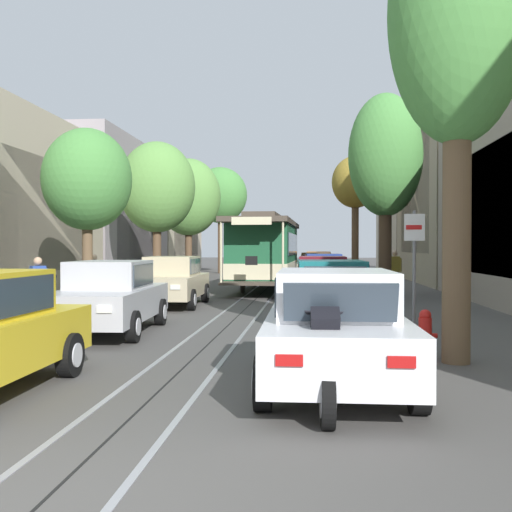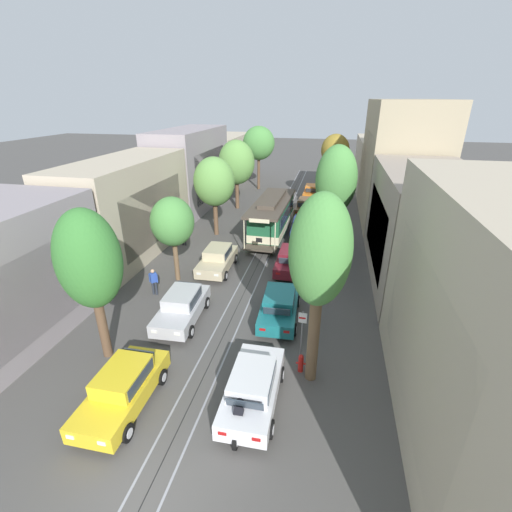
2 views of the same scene
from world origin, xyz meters
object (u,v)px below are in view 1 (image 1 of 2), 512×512
(parked_car_silver_second_left, at_px, (109,296))
(street_tree_kerb_right_second, at_px, (385,157))
(pedestrian_crossing_far, at_px, (395,269))
(street_tree_kerb_left_fourth, at_px, (189,198))
(fire_hydrant, at_px, (425,334))
(street_tree_kerb_right_near, at_px, (458,22))
(parked_car_brown_fifth_right, at_px, (316,267))
(parked_car_blue_fourth_right, at_px, (323,272))
(street_tree_kerb_left_far, at_px, (220,196))
(pedestrian_on_left_pavement, at_px, (38,284))
(cable_car_trolley, at_px, (265,252))
(street_tree_kerb_left_mid, at_px, (157,188))
(parked_car_orange_sixth_right, at_px, (318,264))
(parked_car_maroon_mid_right, at_px, (322,280))
(street_sign_post, at_px, (414,264))
(street_tree_kerb_left_second, at_px, (87,180))
(pedestrian_on_right_pavement, at_px, (94,272))
(street_tree_kerb_right_mid, at_px, (355,184))
(parked_car_beige_mid_left, at_px, (172,281))
(motorcycle_with_rider, at_px, (324,355))
(parked_car_teal_second_right, at_px, (330,294))
(parked_car_white_near_right, at_px, (335,328))

(parked_car_silver_second_left, height_order, street_tree_kerb_right_second, street_tree_kerb_right_second)
(pedestrian_crossing_far, bearing_deg, street_tree_kerb_left_fourth, 140.63)
(fire_hydrant, bearing_deg, street_tree_kerb_right_near, -33.38)
(parked_car_brown_fifth_right, relative_size, street_tree_kerb_right_near, 0.56)
(parked_car_blue_fourth_right, relative_size, street_tree_kerb_left_far, 0.59)
(pedestrian_on_left_pavement, bearing_deg, parked_car_brown_fifth_right, 67.38)
(parked_car_silver_second_left, xyz_separation_m, cable_car_trolley, (2.45, 13.23, 0.86))
(parked_car_silver_second_left, relative_size, street_tree_kerb_left_mid, 0.69)
(parked_car_silver_second_left, distance_m, street_tree_kerb_left_mid, 13.19)
(parked_car_orange_sixth_right, distance_m, street_tree_kerb_left_mid, 15.49)
(parked_car_maroon_mid_right, relative_size, pedestrian_on_left_pavement, 2.68)
(parked_car_maroon_mid_right, relative_size, street_tree_kerb_left_mid, 0.68)
(fire_hydrant, distance_m, street_sign_post, 1.33)
(parked_car_silver_second_left, bearing_deg, street_tree_kerb_left_mid, 99.90)
(street_tree_kerb_left_second, height_order, street_tree_kerb_left_mid, street_tree_kerb_left_mid)
(parked_car_brown_fifth_right, bearing_deg, parked_car_maroon_mid_right, -89.65)
(parked_car_orange_sixth_right, relative_size, cable_car_trolley, 0.48)
(parked_car_orange_sixth_right, height_order, pedestrian_on_right_pavement, pedestrian_on_right_pavement)
(parked_car_silver_second_left, distance_m, street_tree_kerb_left_fourth, 20.92)
(parked_car_silver_second_left, relative_size, street_tree_kerb_right_mid, 0.60)
(street_tree_kerb_left_mid, height_order, street_sign_post, street_tree_kerb_left_mid)
(street_tree_kerb_left_far, distance_m, fire_hydrant, 33.29)
(parked_car_beige_mid_left, xyz_separation_m, street_tree_kerb_right_mid, (7.08, 17.42, 4.85))
(street_sign_post, bearing_deg, street_tree_kerb_left_far, 104.84)
(parked_car_maroon_mid_right, distance_m, street_tree_kerb_left_mid, 9.65)
(parked_car_silver_second_left, bearing_deg, parked_car_maroon_mid_right, 55.18)
(street_tree_kerb_right_mid, relative_size, cable_car_trolley, 0.80)
(parked_car_maroon_mid_right, distance_m, pedestrian_on_right_pavement, 9.14)
(parked_car_silver_second_left, relative_size, street_tree_kerb_right_near, 0.57)
(parked_car_silver_second_left, distance_m, street_tree_kerb_left_second, 5.57)
(parked_car_maroon_mid_right, relative_size, parked_car_orange_sixth_right, 1.00)
(parked_car_blue_fourth_right, distance_m, motorcycle_with_rider, 19.47)
(parked_car_orange_sixth_right, bearing_deg, street_tree_kerb_left_far, 153.13)
(parked_car_beige_mid_left, relative_size, parked_car_blue_fourth_right, 0.99)
(street_tree_kerb_left_second, relative_size, motorcycle_with_rider, 2.69)
(street_tree_kerb_right_mid, bearing_deg, street_sign_post, -91.81)
(street_tree_kerb_left_fourth, bearing_deg, motorcycle_with_rider, -75.08)
(parked_car_maroon_mid_right, xyz_separation_m, fire_hydrant, (1.54, -9.46, -0.38))
(street_tree_kerb_left_second, bearing_deg, fire_hydrant, -38.56)
(parked_car_brown_fifth_right, distance_m, parked_car_orange_sixth_right, 5.99)
(street_sign_post, bearing_deg, parked_car_orange_sixth_right, 92.79)
(motorcycle_with_rider, distance_m, street_sign_post, 4.45)
(parked_car_maroon_mid_right, bearing_deg, parked_car_teal_second_right, -89.34)
(parked_car_maroon_mid_right, height_order, street_tree_kerb_left_fourth, street_tree_kerb_left_fourth)
(street_tree_kerb_left_fourth, relative_size, street_tree_kerb_right_mid, 0.94)
(parked_car_silver_second_left, height_order, street_tree_kerb_left_far, street_tree_kerb_left_far)
(street_tree_kerb_right_mid, distance_m, pedestrian_on_right_pavement, 18.25)
(street_tree_kerb_left_fourth, relative_size, street_tree_kerb_right_near, 0.88)
(street_tree_kerb_left_fourth, bearing_deg, street_tree_kerb_right_second, -45.36)
(parked_car_white_near_right, xyz_separation_m, parked_car_blue_fourth_right, (0.21, 18.22, 0.00))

